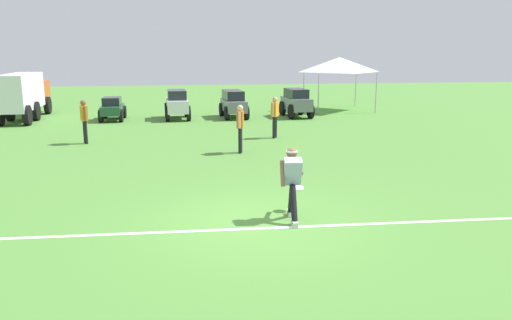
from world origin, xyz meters
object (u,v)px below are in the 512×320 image
object	(u,v)px
parked_car_slot_d	(296,102)
event_tent	(339,65)
box_truck	(25,94)
parked_car_slot_a	(113,108)
frisbee_thrower	(292,180)
frisbee_in_flight	(298,188)
parked_car_slot_b	(177,104)
teammate_midfield	(84,117)
teammate_deep	(240,124)
teammate_near_sideline	(275,113)
parked_car_slot_c	(233,103)

from	to	relation	value
parked_car_slot_d	event_tent	bearing A→B (deg)	40.54
box_truck	event_tent	world-z (taller)	event_tent
parked_car_slot_a	frisbee_thrower	bearing A→B (deg)	-70.91
parked_car_slot_a	box_truck	distance (m)	4.35
frisbee_in_flight	parked_car_slot_b	bearing A→B (deg)	99.61
teammate_midfield	box_truck	size ratio (longest dim) A/B	0.26
frisbee_thrower	parked_car_slot_d	size ratio (longest dim) A/B	0.58
teammate_deep	parked_car_slot_d	distance (m)	9.41
teammate_deep	box_truck	size ratio (longest dim) A/B	0.26
teammate_near_sideline	teammate_midfield	world-z (taller)	same
parked_car_slot_d	teammate_midfield	bearing A→B (deg)	-146.22
parked_car_slot_d	event_tent	xyz separation A→B (m)	(3.00, 2.56, 1.76)
parked_car_slot_a	parked_car_slot_b	size ratio (longest dim) A/B	0.92
frisbee_thrower	teammate_midfield	world-z (taller)	teammate_midfield
frisbee_thrower	parked_car_slot_a	world-z (taller)	frisbee_thrower
parked_car_slot_b	parked_car_slot_d	bearing A→B (deg)	-0.61
parked_car_slot_a	box_truck	world-z (taller)	box_truck
teammate_midfield	teammate_deep	bearing A→B (deg)	-25.17
teammate_near_sideline	event_tent	distance (m)	10.11
parked_car_slot_c	parked_car_slot_d	world-z (taller)	parked_car_slot_d
parked_car_slot_b	parked_car_slot_d	distance (m)	5.90
frisbee_thrower	parked_car_slot_b	world-z (taller)	frisbee_thrower
frisbee_thrower	box_truck	bearing A→B (deg)	120.18
parked_car_slot_c	box_truck	world-z (taller)	box_truck
frisbee_in_flight	teammate_near_sideline	size ratio (longest dim) A/B	0.19
frisbee_thrower	parked_car_slot_c	world-z (taller)	frisbee_thrower
frisbee_thrower	parked_car_slot_a	size ratio (longest dim) A/B	0.64
teammate_midfield	box_truck	distance (m)	8.24
teammate_deep	event_tent	distance (m)	13.17
teammate_midfield	parked_car_slot_a	bearing A→B (deg)	88.36
teammate_near_sideline	box_truck	bearing A→B (deg)	147.14
frisbee_in_flight	event_tent	world-z (taller)	event_tent
frisbee_in_flight	parked_car_slot_a	bearing A→B (deg)	110.54
box_truck	parked_car_slot_a	bearing A→B (deg)	-13.25
teammate_deep	event_tent	size ratio (longest dim) A/B	0.47
teammate_midfield	frisbee_thrower	bearing A→B (deg)	-58.99
parked_car_slot_a	parked_car_slot_c	distance (m)	5.80
parked_car_slot_a	parked_car_slot_d	world-z (taller)	parked_car_slot_d
teammate_midfield	frisbee_in_flight	bearing A→B (deg)	-56.33
event_tent	teammate_near_sideline	bearing A→B (deg)	-121.50
parked_car_slot_a	parked_car_slot_c	world-z (taller)	parked_car_slot_c
teammate_midfield	event_tent	xyz separation A→B (m)	(12.12, 8.67, 1.56)
frisbee_thrower	teammate_midfield	bearing A→B (deg)	121.01
frisbee_thrower	parked_car_slot_d	bearing A→B (deg)	76.56
teammate_midfield	parked_car_slot_c	bearing A→B (deg)	46.32
parked_car_slot_d	box_truck	bearing A→B (deg)	175.26
teammate_deep	event_tent	xyz separation A→B (m)	(6.85, 11.14, 1.56)
parked_car_slot_a	box_truck	xyz separation A→B (m)	(-4.18, 0.98, 0.67)
parked_car_slot_a	teammate_deep	bearing A→B (deg)	-59.62
box_truck	frisbee_thrower	bearing A→B (deg)	-59.82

